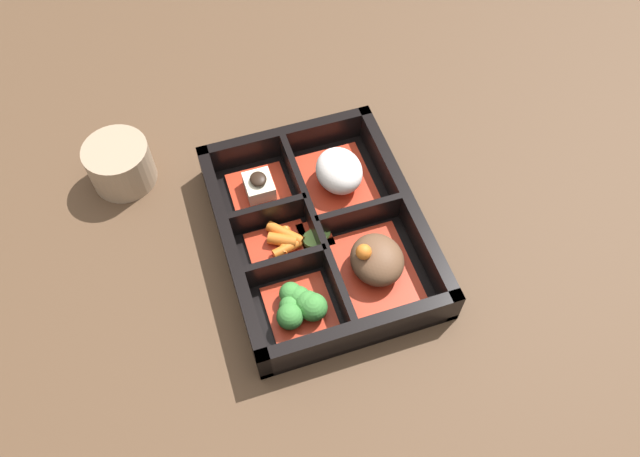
{
  "coord_description": "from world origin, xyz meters",
  "views": [
    {
      "loc": [
        0.38,
        -0.12,
        0.64
      ],
      "look_at": [
        0.0,
        0.0,
        0.03
      ],
      "focal_mm": 35.0,
      "sensor_mm": 36.0,
      "label": 1
    }
  ],
  "objects": [
    {
      "name": "bowl_greens",
      "position": [
        0.09,
        -0.05,
        0.03
      ],
      "size": [
        0.07,
        0.07,
        0.04
      ],
      "color": "#B22D19",
      "rests_on": "bento_base"
    },
    {
      "name": "tea_cup",
      "position": [
        -0.17,
        -0.21,
        0.03
      ],
      "size": [
        0.08,
        0.08,
        0.06
      ],
      "color": "gray",
      "rests_on": "ground_plane"
    },
    {
      "name": "bento_base",
      "position": [
        0.0,
        0.0,
        0.01
      ],
      "size": [
        0.29,
        0.23,
        0.01
      ],
      "color": "black",
      "rests_on": "ground_plane"
    },
    {
      "name": "ground_plane",
      "position": [
        0.0,
        0.0,
        0.0
      ],
      "size": [
        3.0,
        3.0,
        0.0
      ],
      "primitive_type": "plane",
      "color": "#4C3523"
    },
    {
      "name": "bento_rim",
      "position": [
        0.0,
        -0.0,
        0.02
      ],
      "size": [
        0.29,
        0.23,
        0.05
      ],
      "color": "black",
      "rests_on": "ground_plane"
    },
    {
      "name": "bowl_stew",
      "position": [
        0.06,
        0.05,
        0.03
      ],
      "size": [
        0.11,
        0.08,
        0.05
      ],
      "color": "#B22D19",
      "rests_on": "bento_base"
    },
    {
      "name": "bowl_pickles",
      "position": [
        0.0,
        -0.01,
        0.02
      ],
      "size": [
        0.04,
        0.04,
        0.01
      ],
      "color": "#B22D19",
      "rests_on": "bento_base"
    },
    {
      "name": "bowl_rice",
      "position": [
        -0.06,
        0.05,
        0.03
      ],
      "size": [
        0.11,
        0.08,
        0.05
      ],
      "color": "#B22D19",
      "rests_on": "bento_base"
    },
    {
      "name": "bowl_tofu",
      "position": [
        -0.08,
        -0.05,
        0.02
      ],
      "size": [
        0.08,
        0.07,
        0.03
      ],
      "color": "#B22D19",
      "rests_on": "bento_base"
    },
    {
      "name": "bowl_carrots",
      "position": [
        0.0,
        -0.05,
        0.02
      ],
      "size": [
        0.06,
        0.07,
        0.02
      ],
      "color": "#B22D19",
      "rests_on": "bento_base"
    }
  ]
}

